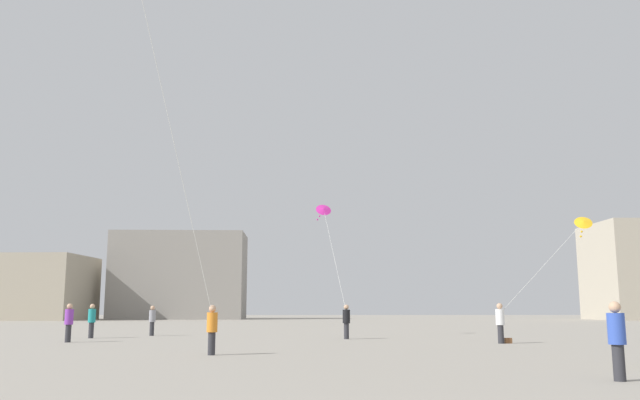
{
  "coord_description": "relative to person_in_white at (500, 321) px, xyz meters",
  "views": [
    {
      "loc": [
        -0.66,
        -6.05,
        1.53
      ],
      "look_at": [
        0.0,
        22.77,
        6.35
      ],
      "focal_mm": 36.49,
      "sensor_mm": 36.0,
      "label": 1
    }
  ],
  "objects": [
    {
      "name": "person_in_black",
      "position": [
        -6.58,
        4.39,
        -0.02
      ],
      "size": [
        0.38,
        0.38,
        1.73
      ],
      "rotation": [
        0.0,
        0.0,
        4.13
      ],
      "color": "#2D2D33",
      "rests_on": "ground_plane"
    },
    {
      "name": "person_in_teal",
      "position": [
        -19.86,
        5.67,
        0.0
      ],
      "size": [
        0.39,
        0.39,
        1.77
      ],
      "rotation": [
        0.0,
        0.0,
        1.96
      ],
      "color": "#2D2D33",
      "rests_on": "ground_plane"
    },
    {
      "name": "person_in_orange",
      "position": [
        -11.8,
        -6.96,
        -0.07
      ],
      "size": [
        0.36,
        0.36,
        1.65
      ],
      "rotation": [
        0.0,
        0.0,
        2.98
      ],
      "color": "#2D2D33",
      "rests_on": "ground_plane"
    },
    {
      "name": "kite_amber_diamond",
      "position": [
        4.21,
        0.51,
        4.47
      ],
      "size": [
        4.72,
        0.98,
        4.55
      ],
      "color": "yellow"
    },
    {
      "name": "person_in_grey",
      "position": [
        -17.39,
        8.63,
        -0.04
      ],
      "size": [
        0.37,
        0.37,
        1.69
      ],
      "rotation": [
        0.0,
        0.0,
        3.79
      ],
      "color": "#2D2D33",
      "rests_on": "ground_plane"
    },
    {
      "name": "kite_magenta_diamond",
      "position": [
        -7.62,
        8.03,
        6.17
      ],
      "size": [
        1.55,
        4.09,
        6.3
      ],
      "color": "#D12899"
    },
    {
      "name": "building_left_hall",
      "position": [
        -45.03,
        59.93,
        3.31
      ],
      "size": [
        14.01,
        12.74,
        8.55
      ],
      "color": "#A39984",
      "rests_on": "ground_plane"
    },
    {
      "name": "handbag_beside_flyer",
      "position": [
        0.35,
        0.1,
        -0.85
      ],
      "size": [
        0.33,
        0.18,
        0.24
      ],
      "primitive_type": "cube",
      "rotation": [
        0.0,
        0.0,
        3.26
      ],
      "color": "brown",
      "rests_on": "ground_plane"
    },
    {
      "name": "person_in_white",
      "position": [
        0.0,
        0.0,
        0.0
      ],
      "size": [
        0.39,
        0.39,
        1.77
      ],
      "rotation": [
        0.0,
        0.0,
        2.78
      ],
      "color": "#2D2D33",
      "rests_on": "ground_plane"
    },
    {
      "name": "person_in_blue",
      "position": [
        -1.96,
        -15.04,
        -0.04
      ],
      "size": [
        0.37,
        0.37,
        1.69
      ],
      "rotation": [
        0.0,
        0.0,
        5.11
      ],
      "color": "#2D2D33",
      "rests_on": "ground_plane"
    },
    {
      "name": "person_in_purple",
      "position": [
        -19.55,
        1.45,
        -0.01
      ],
      "size": [
        0.38,
        0.38,
        1.76
      ],
      "rotation": [
        0.0,
        0.0,
        1.61
      ],
      "color": "#2D2D33",
      "rests_on": "ground_plane"
    },
    {
      "name": "building_centre_hall",
      "position": [
        -27.03,
        67.12,
        5.26
      ],
      "size": [
        18.92,
        10.13,
        12.45
      ],
      "color": "gray",
      "rests_on": "ground_plane"
    }
  ]
}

